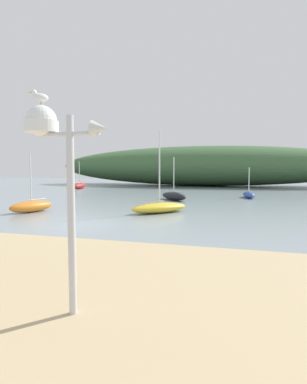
# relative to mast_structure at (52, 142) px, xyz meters

# --- Properties ---
(ground_plane) EXTENTS (120.00, 120.00, 0.00)m
(ground_plane) POSITION_rel_mast_structure_xyz_m (-3.91, 8.34, -2.90)
(ground_plane) COLOR gray
(distant_hill) EXTENTS (44.86, 11.82, 5.73)m
(distant_hill) POSITION_rel_mast_structure_xyz_m (-3.07, 41.88, -0.03)
(distant_hill) COLOR #3D6038
(distant_hill) RESTS_ON ground
(mast_structure) EXTENTS (1.37, 0.52, 3.27)m
(mast_structure) POSITION_rel_mast_structure_xyz_m (0.00, 0.00, 0.00)
(mast_structure) COLOR silver
(mast_structure) RESTS_ON beach_sand
(seagull_on_radar) EXTENTS (0.26, 0.27, 0.22)m
(seagull_on_radar) POSITION_rel_mast_structure_xyz_m (-0.19, -0.01, 0.70)
(seagull_on_radar) COLOR orange
(seagull_on_radar) RESTS_ON mast_structure
(sailboat_mid_channel) EXTENTS (3.24, 3.46, 4.58)m
(sailboat_mid_channel) POSITION_rel_mast_structure_xyz_m (-1.71, 12.71, -2.59)
(sailboat_mid_channel) COLOR gold
(sailboat_mid_channel) RESTS_ON ground
(sailboat_far_right) EXTENTS (1.31, 3.17, 3.37)m
(sailboat_far_right) POSITION_rel_mast_structure_xyz_m (-16.70, 30.33, -2.53)
(sailboat_far_right) COLOR #B72D28
(sailboat_far_right) RESTS_ON ground
(sailboat_east_reach) EXTENTS (1.72, 2.84, 3.27)m
(sailboat_east_reach) POSITION_rel_mast_structure_xyz_m (-8.81, 10.92, -2.56)
(sailboat_east_reach) COLOR orange
(sailboat_east_reach) RESTS_ON ground
(sailboat_west_reach) EXTENTS (1.32, 2.77, 2.58)m
(sailboat_west_reach) POSITION_rel_mast_structure_xyz_m (3.20, 23.46, -2.62)
(sailboat_west_reach) COLOR #2D4C9E
(sailboat_west_reach) RESTS_ON ground
(sailboat_by_sandbar) EXTENTS (2.97, 3.11, 3.39)m
(sailboat_by_sandbar) POSITION_rel_mast_structure_xyz_m (-2.50, 19.92, -2.58)
(sailboat_by_sandbar) COLOR black
(sailboat_by_sandbar) RESTS_ON ground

